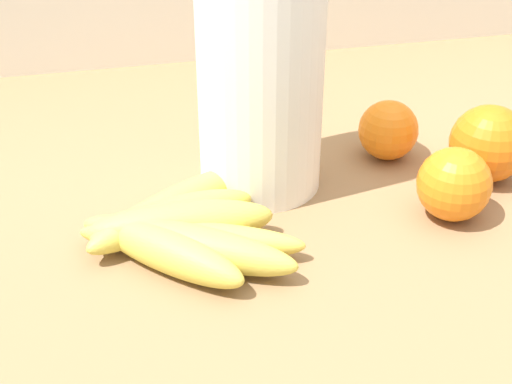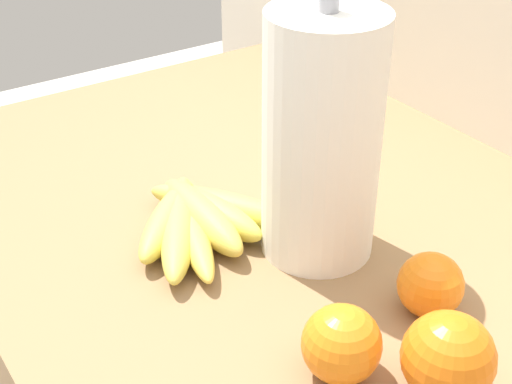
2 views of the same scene
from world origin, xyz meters
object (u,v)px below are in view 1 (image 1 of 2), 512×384
object	(u,v)px
banana_bunch	(179,229)
orange_back_left	(388,130)
orange_front	(489,144)
paper_towel_roll	(261,61)
orange_center	(454,184)

from	to	relation	value
banana_bunch	orange_back_left	distance (m)	0.28
orange_front	orange_back_left	bearing A→B (deg)	141.69
banana_bunch	orange_front	bearing A→B (deg)	9.15
banana_bunch	orange_back_left	world-z (taller)	orange_back_left
orange_back_left	paper_towel_roll	bearing A→B (deg)	-171.34
orange_back_left	paper_towel_roll	distance (m)	0.18
orange_front	paper_towel_roll	size ratio (longest dim) A/B	0.27
orange_back_left	orange_center	world-z (taller)	orange_center
orange_front	paper_towel_roll	distance (m)	0.26
orange_back_left	orange_front	bearing A→B (deg)	-38.31
paper_towel_roll	orange_back_left	bearing A→B (deg)	8.66
orange_back_left	banana_bunch	bearing A→B (deg)	-154.21
orange_center	banana_bunch	bearing A→B (deg)	178.39
orange_back_left	orange_center	size ratio (longest dim) A/B	0.91
banana_bunch	orange_back_left	bearing A→B (deg)	25.79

